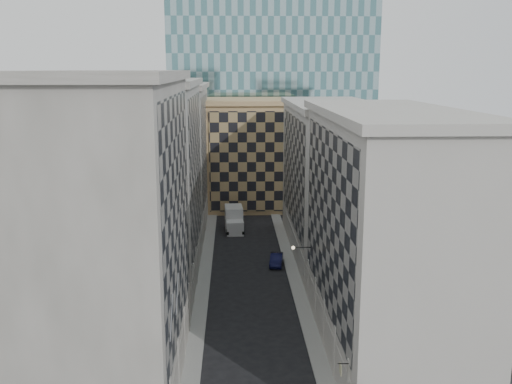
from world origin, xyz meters
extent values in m
cube|color=gray|center=(-5.25, 30.00, 0.07)|extent=(1.50, 100.00, 0.15)
cube|color=gray|center=(5.25, 30.00, 0.07)|extent=(1.50, 100.00, 0.15)
cube|color=gray|center=(-11.00, 11.00, 11.50)|extent=(10.00, 22.00, 23.00)
cube|color=gray|center=(-6.12, 11.00, 13.00)|extent=(0.25, 19.36, 18.00)
cube|color=gray|center=(-6.20, 11.00, 1.60)|extent=(0.45, 21.12, 3.20)
cube|color=gray|center=(-11.00, 11.00, 23.35)|extent=(10.80, 22.80, 0.70)
cylinder|color=gray|center=(-6.35, 8.25, 2.20)|extent=(0.90, 0.90, 4.40)
cylinder|color=gray|center=(-6.35, 13.75, 2.20)|extent=(0.90, 0.90, 4.40)
cylinder|color=gray|center=(-6.35, 19.25, 2.20)|extent=(0.90, 0.90, 4.40)
cube|color=gray|center=(-11.00, 33.00, 11.00)|extent=(10.00, 22.00, 22.00)
cube|color=gray|center=(-6.12, 33.00, 12.50)|extent=(0.25, 19.36, 17.00)
cube|color=gray|center=(-6.20, 33.00, 1.60)|extent=(0.45, 21.12, 3.20)
cube|color=gray|center=(-11.00, 33.00, 22.35)|extent=(10.80, 22.80, 0.70)
cylinder|color=gray|center=(-6.35, 24.75, 2.20)|extent=(0.90, 0.90, 4.40)
cylinder|color=gray|center=(-6.35, 30.25, 2.20)|extent=(0.90, 0.90, 4.40)
cylinder|color=gray|center=(-6.35, 35.75, 2.20)|extent=(0.90, 0.90, 4.40)
cylinder|color=gray|center=(-6.35, 41.25, 2.20)|extent=(0.90, 0.90, 4.40)
cube|color=gray|center=(-11.00, 55.00, 10.50)|extent=(10.00, 22.00, 21.00)
cube|color=gray|center=(-6.12, 55.00, 12.00)|extent=(0.25, 19.36, 16.00)
cube|color=gray|center=(-6.20, 55.00, 1.60)|extent=(0.45, 21.12, 3.20)
cube|color=gray|center=(-11.00, 55.00, 21.35)|extent=(10.80, 22.80, 0.70)
cylinder|color=gray|center=(-6.35, 46.75, 2.20)|extent=(0.90, 0.90, 4.40)
cylinder|color=gray|center=(-6.35, 52.25, 2.20)|extent=(0.90, 0.90, 4.40)
cylinder|color=gray|center=(-6.35, 57.75, 2.20)|extent=(0.90, 0.90, 4.40)
cylinder|color=gray|center=(-6.35, 63.25, 2.20)|extent=(0.90, 0.90, 4.40)
cube|color=#B1ABA2|center=(11.00, 15.00, 10.00)|extent=(10.00, 26.00, 20.00)
cube|color=gray|center=(6.12, 15.00, 11.50)|extent=(0.25, 22.88, 15.00)
cube|color=#B1ABA2|center=(6.20, 15.00, 1.60)|extent=(0.45, 24.96, 3.20)
cube|color=#B1ABA2|center=(11.00, 15.00, 20.35)|extent=(10.80, 26.80, 0.70)
cylinder|color=#B1ABA2|center=(6.35, 9.80, 2.20)|extent=(0.90, 0.90, 4.40)
cylinder|color=#B1ABA2|center=(6.35, 15.00, 2.20)|extent=(0.90, 0.90, 4.40)
cylinder|color=#B1ABA2|center=(6.35, 20.20, 2.20)|extent=(0.90, 0.90, 4.40)
cylinder|color=#B1ABA2|center=(6.35, 25.40, 2.20)|extent=(0.90, 0.90, 4.40)
cube|color=#B1ABA2|center=(11.00, 42.00, 9.50)|extent=(10.00, 28.00, 19.00)
cube|color=gray|center=(6.12, 42.00, 11.00)|extent=(0.25, 24.64, 14.00)
cube|color=#B1ABA2|center=(6.20, 42.00, 1.60)|extent=(0.45, 26.88, 3.20)
cube|color=#B1ABA2|center=(11.00, 42.00, 19.35)|extent=(10.80, 28.80, 0.70)
cube|color=tan|center=(2.00, 68.00, 9.00)|extent=(16.00, 14.00, 18.00)
cube|color=tan|center=(2.00, 60.90, 9.00)|extent=(15.20, 0.25, 16.50)
cube|color=tan|center=(2.00, 68.00, 18.40)|extent=(16.80, 14.80, 0.80)
cube|color=#2F2A24|center=(0.00, 82.00, 14.00)|extent=(6.00, 6.00, 28.00)
cube|color=#2F2A24|center=(0.00, 82.00, 28.70)|extent=(7.00, 7.00, 1.40)
cylinder|color=gray|center=(-5.90, 4.00, 8.00)|extent=(0.10, 2.33, 2.33)
cylinder|color=gray|center=(-5.90, 8.00, 8.00)|extent=(0.10, 2.33, 2.33)
cylinder|color=black|center=(5.10, 24.00, 6.20)|extent=(1.80, 0.08, 0.08)
sphere|color=#FFE5B2|center=(4.20, 24.00, 6.20)|extent=(0.36, 0.36, 0.36)
cube|color=silver|center=(-1.56, 50.12, 1.01)|extent=(2.62, 2.84, 2.03)
cube|color=silver|center=(-1.72, 53.05, 1.75)|extent=(2.81, 4.19, 3.49)
cylinder|color=black|center=(-2.64, 49.16, 0.51)|extent=(0.39, 1.03, 1.01)
cylinder|color=black|center=(-0.39, 49.29, 0.51)|extent=(0.39, 1.03, 1.01)
cylinder|color=black|center=(-2.92, 54.34, 0.51)|extent=(0.39, 1.03, 1.01)
cylinder|color=black|center=(-0.67, 54.46, 0.51)|extent=(0.39, 1.03, 1.01)
imported|color=#0E0F33|center=(3.49, 36.35, 0.71)|extent=(2.07, 4.46, 1.42)
cylinder|color=black|center=(5.60, 4.44, 4.20)|extent=(0.81, 0.08, 0.06)
cube|color=#C1BB8D|center=(5.40, 4.44, 3.80)|extent=(0.08, 0.71, 0.71)
camera|label=1|loc=(-1.83, -30.66, 23.80)|focal=40.00mm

